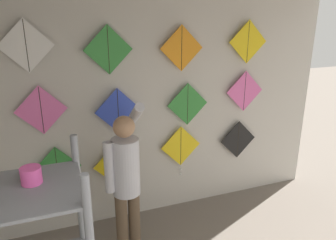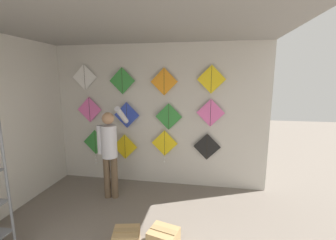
% 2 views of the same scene
% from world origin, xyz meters
% --- Properties ---
extents(back_panel, '(4.61, 0.06, 2.80)m').
position_xyz_m(back_panel, '(0.00, 3.98, 1.40)').
color(back_panel, beige).
rests_on(back_panel, ground).
extents(shopkeeper, '(0.42, 0.60, 1.67)m').
position_xyz_m(shopkeeper, '(-0.52, 3.22, 0.94)').
color(shopkeeper, brown).
rests_on(shopkeeper, ground).
extents(kite_0, '(0.53, 0.04, 0.73)m').
position_xyz_m(kite_0, '(-1.14, 3.89, 0.78)').
color(kite_0, '#338C38').
extents(kite_1, '(0.53, 0.01, 0.53)m').
position_xyz_m(kite_1, '(-0.49, 3.89, 0.75)').
color(kite_1, yellow).
extents(kite_2, '(0.53, 0.04, 0.66)m').
position_xyz_m(kite_2, '(0.34, 3.89, 0.84)').
color(kite_2, yellow).
extents(kite_3, '(0.53, 0.01, 0.53)m').
position_xyz_m(kite_3, '(1.18, 3.89, 0.84)').
color(kite_3, black).
extents(kite_4, '(0.53, 0.01, 0.53)m').
position_xyz_m(kite_4, '(-1.23, 3.89, 1.51)').
color(kite_4, pink).
extents(kite_5, '(0.53, 0.01, 0.53)m').
position_xyz_m(kite_5, '(-0.43, 3.89, 1.42)').
color(kite_5, blue).
extents(kite_6, '(0.53, 0.01, 0.53)m').
position_xyz_m(kite_6, '(0.43, 3.89, 1.41)').
color(kite_6, '#338C38').
extents(kite_7, '(0.53, 0.01, 0.53)m').
position_xyz_m(kite_7, '(1.22, 3.89, 1.50)').
color(kite_7, pink).
extents(kite_8, '(0.53, 0.01, 0.53)m').
position_xyz_m(kite_8, '(-1.29, 3.89, 2.16)').
color(kite_8, white).
extents(kite_9, '(0.53, 0.01, 0.53)m').
position_xyz_m(kite_9, '(-0.50, 3.89, 2.10)').
color(kite_9, '#338C38').
extents(kite_10, '(0.53, 0.01, 0.53)m').
position_xyz_m(kite_10, '(0.34, 3.89, 2.08)').
color(kite_10, orange).
extents(kite_11, '(0.53, 0.01, 0.53)m').
position_xyz_m(kite_11, '(1.22, 3.89, 2.12)').
color(kite_11, yellow).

